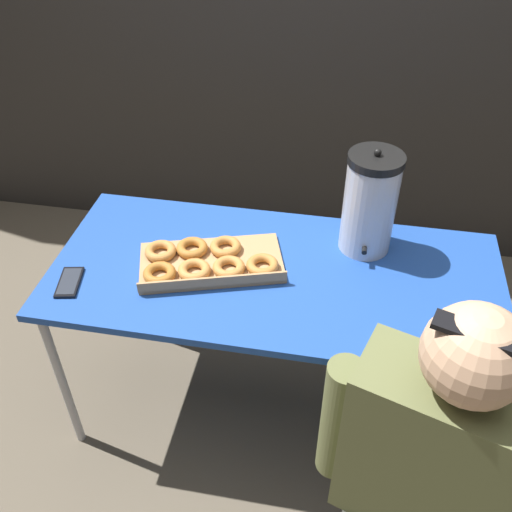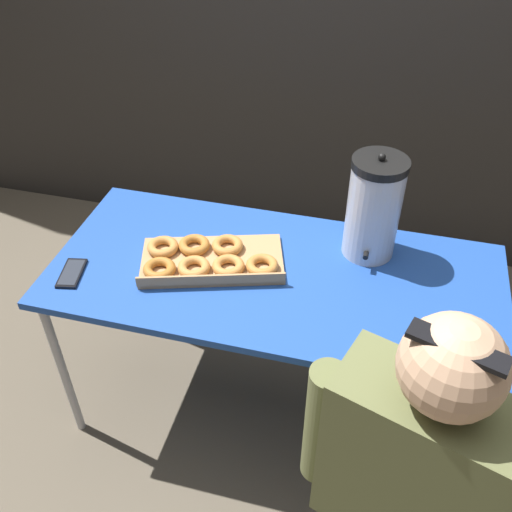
# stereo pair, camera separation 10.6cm
# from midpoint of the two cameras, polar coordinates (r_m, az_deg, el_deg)

# --- Properties ---
(ground_plane) EXTENTS (12.00, 12.00, 0.00)m
(ground_plane) POSITION_cam_midpoint_polar(r_m,az_deg,el_deg) (2.48, 0.31, -14.44)
(ground_plane) COLOR brown
(folding_table) EXTENTS (1.53, 0.70, 0.73)m
(folding_table) POSITION_cam_midpoint_polar(r_m,az_deg,el_deg) (1.96, 0.37, -2.65)
(folding_table) COLOR #1E479E
(folding_table) RESTS_ON ground
(donut_box) EXTENTS (0.54, 0.39, 0.05)m
(donut_box) POSITION_cam_midpoint_polar(r_m,az_deg,el_deg) (1.95, -6.49, -0.63)
(donut_box) COLOR tan
(donut_box) RESTS_ON folding_table
(coffee_urn) EXTENTS (0.18, 0.21, 0.39)m
(coffee_urn) POSITION_cam_midpoint_polar(r_m,az_deg,el_deg) (1.96, 9.80, 5.20)
(coffee_urn) COLOR silver
(coffee_urn) RESTS_ON folding_table
(cell_phone) EXTENTS (0.10, 0.16, 0.01)m
(cell_phone) POSITION_cam_midpoint_polar(r_m,az_deg,el_deg) (2.00, -19.62, -2.52)
(cell_phone) COLOR black
(cell_phone) RESTS_ON folding_table
(person_seated) EXTENTS (0.57, 0.34, 1.24)m
(person_seated) POSITION_cam_midpoint_polar(r_m,az_deg,el_deg) (1.65, 14.55, -21.88)
(person_seated) COLOR #33332D
(person_seated) RESTS_ON ground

